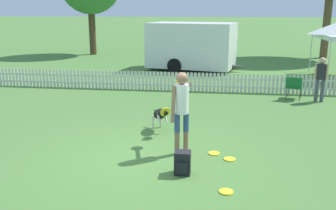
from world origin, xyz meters
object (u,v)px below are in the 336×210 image
frisbee_midfield (230,159)px  backpack_on_grass (183,163)px  frisbee_near_handler (226,192)px  equipment_trailer (192,45)px  frisbee_near_dog (214,153)px  spectator_standing (321,76)px  folding_chair_blue_left (294,86)px  leaping_dog (160,114)px  handler_person (182,103)px

frisbee_midfield → backpack_on_grass: bearing=-138.5°
frisbee_near_handler → backpack_on_grass: (-0.81, 0.63, 0.21)m
equipment_trailer → frisbee_near_dog: bearing=-71.7°
frisbee_near_handler → frisbee_midfield: (0.09, 1.43, 0.00)m
spectator_standing → folding_chair_blue_left: bearing=-3.2°
equipment_trailer → frisbee_near_handler: bearing=-71.6°
folding_chair_blue_left → equipment_trailer: (-3.91, 5.80, 0.76)m
folding_chair_blue_left → equipment_trailer: size_ratio=0.15×
frisbee_near_dog → equipment_trailer: (-1.32, 11.12, 1.21)m
spectator_standing → equipment_trailer: equipment_trailer is taller
leaping_dog → frisbee_near_handler: leaping_dog is taller
leaping_dog → frisbee_near_dog: bearing=110.2°
leaping_dog → spectator_standing: spectator_standing is taller
backpack_on_grass → folding_chair_blue_left: 7.13m
folding_chair_blue_left → spectator_standing: 0.91m
handler_person → backpack_on_grass: handler_person is taller
handler_person → frisbee_near_dog: size_ratio=7.19×
frisbee_midfield → backpack_on_grass: size_ratio=0.56×
handler_person → frisbee_near_handler: handler_person is taller
handler_person → spectator_standing: 6.54m
frisbee_midfield → backpack_on_grass: (-0.90, -0.79, 0.21)m
frisbee_near_dog → leaping_dog: bearing=135.8°
spectator_standing → equipment_trailer: size_ratio=0.29×
handler_person → equipment_trailer: bearing=67.6°
frisbee_near_dog → frisbee_midfield: 0.43m
handler_person → frisbee_near_handler: (0.94, -1.67, -1.10)m
backpack_on_grass → equipment_trailer: equipment_trailer is taller
frisbee_midfield → leaping_dog: bearing=136.5°
leaping_dog → frisbee_near_dog: (1.37, -1.33, -0.44)m
handler_person → spectator_standing: size_ratio=1.20×
frisbee_near_handler → frisbee_near_dog: 1.72m
frisbee_near_handler → equipment_trailer: equipment_trailer is taller
leaping_dog → equipment_trailer: (0.04, 9.80, 0.77)m
folding_chair_blue_left → spectator_standing: (0.77, -0.24, 0.41)m
frisbee_near_dog → spectator_standing: size_ratio=0.17×
handler_person → spectator_standing: (4.06, 5.12, -0.23)m
frisbee_near_handler → folding_chair_blue_left: bearing=71.5°
frisbee_near_dog → frisbee_near_handler: bearing=-82.2°
folding_chair_blue_left → frisbee_near_handler: bearing=88.3°
backpack_on_grass → equipment_trailer: size_ratio=0.09×
handler_person → frisbee_near_handler: 2.21m
backpack_on_grass → equipment_trailer: 12.26m
leaping_dog → backpack_on_grass: bearing=82.7°
frisbee_near_handler → frisbee_near_dog: same height
frisbee_near_handler → backpack_on_grass: 1.04m
spectator_standing → equipment_trailer: bearing=-38.2°
leaping_dog → frisbee_midfield: size_ratio=4.25×
folding_chair_blue_left → equipment_trailer: 7.03m
frisbee_midfield → folding_chair_blue_left: bearing=68.1°
frisbee_near_handler → spectator_standing: size_ratio=0.17×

